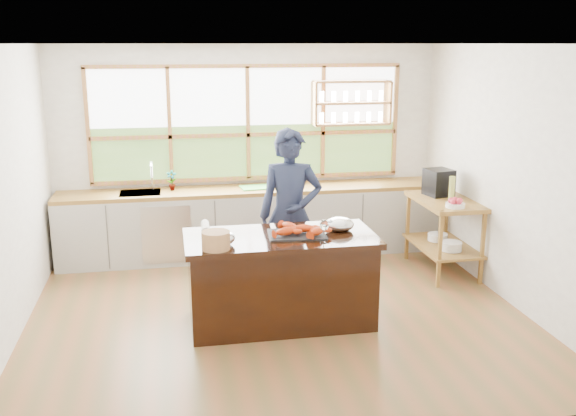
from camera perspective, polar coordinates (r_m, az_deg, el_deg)
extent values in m
plane|color=brown|center=(6.70, -0.96, -9.36)|extent=(5.00, 5.00, 0.00)
cube|color=white|center=(8.47, -3.57, 5.21)|extent=(5.00, 0.02, 2.70)
cube|color=white|center=(4.16, 4.20, -4.62)|extent=(5.00, 0.02, 2.70)
cube|color=white|center=(6.37, -23.77, 0.91)|extent=(0.02, 4.50, 2.70)
cube|color=white|center=(7.13, 19.24, 2.67)|extent=(0.02, 4.50, 2.70)
cube|color=white|center=(6.13, -1.07, 14.39)|extent=(5.00, 4.50, 0.02)
cube|color=#AC6946|center=(8.39, -3.58, 7.53)|extent=(4.05, 0.06, 1.50)
cube|color=white|center=(8.38, -3.64, 9.91)|extent=(3.98, 0.01, 0.75)
cube|color=#3B6025|center=(8.47, -3.56, 5.02)|extent=(3.98, 0.01, 0.70)
cube|color=#AC6946|center=(8.51, 5.69, 11.14)|extent=(1.00, 0.28, 0.03)
cube|color=#AC6946|center=(8.53, 5.64, 9.29)|extent=(1.00, 0.28, 0.03)
cube|color=#AC6946|center=(8.56, 5.60, 7.46)|extent=(1.00, 0.28, 0.03)
cube|color=#AC6946|center=(8.40, 2.32, 9.27)|extent=(0.03, 0.28, 0.55)
cube|color=#AC6946|center=(8.68, 8.86, 9.28)|extent=(0.03, 0.28, 0.55)
cube|color=#B6B2AC|center=(8.37, -3.21, -1.39)|extent=(4.90, 0.62, 0.85)
cube|color=silver|center=(8.00, -10.75, -2.34)|extent=(0.60, 0.01, 0.72)
cube|color=olive|center=(8.26, -3.25, 1.61)|extent=(4.90, 0.62, 0.05)
cube|color=silver|center=(8.22, -12.97, 0.80)|extent=(0.50, 0.42, 0.16)
cube|color=olive|center=(7.66, 16.90, -3.32)|extent=(0.04, 0.04, 0.90)
cube|color=olive|center=(8.52, 13.85, -1.34)|extent=(0.04, 0.04, 0.90)
cube|color=olive|center=(7.44, 13.33, -3.61)|extent=(0.04, 0.04, 0.90)
cube|color=olive|center=(8.32, 10.59, -1.53)|extent=(0.04, 0.04, 0.90)
cube|color=olive|center=(8.02, 13.56, -3.29)|extent=(0.62, 1.10, 0.03)
cube|color=olive|center=(7.87, 13.79, 0.57)|extent=(0.62, 1.10, 0.05)
cylinder|color=white|center=(7.78, 14.33, -3.34)|extent=(0.24, 0.24, 0.11)
cylinder|color=white|center=(8.13, 13.16, -2.57)|extent=(0.24, 0.24, 0.09)
cube|color=black|center=(6.36, -0.67, -6.62)|extent=(1.77, 0.82, 0.84)
cube|color=black|center=(6.21, -0.68, -2.74)|extent=(1.85, 0.90, 0.06)
imported|color=#1B2139|center=(6.86, 0.21, -0.61)|extent=(0.74, 0.56, 1.85)
imported|color=slate|center=(8.22, -10.31, 2.44)|extent=(0.15, 0.11, 0.26)
cube|color=#4EB548|center=(8.26, -2.82, 1.85)|extent=(0.43, 0.34, 0.01)
cube|color=black|center=(8.02, 13.24, 2.24)|extent=(0.34, 0.35, 0.32)
cylinder|color=#AFBC55|center=(7.81, 14.35, 1.70)|extent=(0.08, 0.08, 0.29)
cylinder|color=white|center=(7.50, 14.64, 0.24)|extent=(0.22, 0.22, 0.05)
sphere|color=red|center=(7.51, 15.01, 0.63)|extent=(0.07, 0.07, 0.07)
sphere|color=red|center=(7.54, 14.62, 0.70)|extent=(0.07, 0.07, 0.07)
sphere|color=red|center=(7.50, 14.29, 0.65)|extent=(0.07, 0.07, 0.07)
sphere|color=red|center=(7.45, 14.48, 0.54)|extent=(0.07, 0.07, 0.07)
sphere|color=red|center=(7.46, 14.93, 0.53)|extent=(0.07, 0.07, 0.07)
cube|color=black|center=(6.21, 0.80, -2.37)|extent=(0.58, 0.44, 0.02)
ellipsoid|color=red|center=(6.13, -0.21, -2.12)|extent=(0.23, 0.15, 0.08)
ellipsoid|color=red|center=(6.23, 1.49, -1.85)|extent=(0.23, 0.14, 0.08)
ellipsoid|color=red|center=(6.14, 2.63, -2.11)|extent=(0.21, 0.21, 0.08)
ellipsoid|color=red|center=(6.30, 0.14, -1.66)|extent=(0.18, 0.23, 0.08)
ellipsoid|color=silver|center=(5.95, -6.18, -2.67)|extent=(0.30, 0.30, 0.15)
ellipsoid|color=silver|center=(6.39, 4.61, -1.46)|extent=(0.29, 0.29, 0.14)
cylinder|color=silver|center=(6.01, 3.20, -3.04)|extent=(0.06, 0.06, 0.01)
cylinder|color=silver|center=(5.99, 3.21, -2.44)|extent=(0.01, 0.01, 0.13)
ellipsoid|color=silver|center=(5.96, 3.22, -1.52)|extent=(0.08, 0.08, 0.10)
cylinder|color=#B8844C|center=(5.82, -6.43, -2.88)|extent=(0.26, 0.26, 0.17)
cylinder|color=silver|center=(6.40, -7.34, -1.70)|extent=(0.09, 0.30, 0.08)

